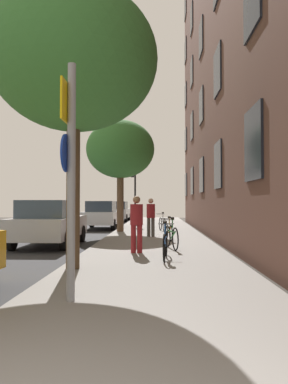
% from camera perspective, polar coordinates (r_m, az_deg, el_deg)
% --- Properties ---
extents(ground_plane, '(41.80, 41.80, 0.00)m').
position_cam_1_polar(ground_plane, '(17.15, -10.04, -6.80)').
color(ground_plane, '#332D28').
extents(road_asphalt, '(7.00, 38.00, 0.01)m').
position_cam_1_polar(road_asphalt, '(17.70, -16.74, -6.57)').
color(road_asphalt, '#2D2D30').
rests_on(road_asphalt, ground).
extents(sidewalk, '(4.20, 38.00, 0.12)m').
position_cam_1_polar(sidewalk, '(16.77, 1.82, -6.73)').
color(sidewalk, gray).
rests_on(sidewalk, ground).
extents(building_facade, '(0.56, 27.00, 18.60)m').
position_cam_1_polar(building_facade, '(18.15, 10.77, 23.72)').
color(building_facade, '#513328').
rests_on(building_facade, ground).
extents(sign_post, '(0.15, 0.60, 3.49)m').
position_cam_1_polar(sign_post, '(5.52, -11.41, 4.06)').
color(sign_post, gray).
rests_on(sign_post, sidewalk).
extents(traffic_light, '(0.43, 0.24, 3.92)m').
position_cam_1_polar(traffic_light, '(23.94, -1.62, 1.35)').
color(traffic_light, black).
rests_on(traffic_light, sidewalk).
extents(tree_near, '(3.70, 3.70, 6.15)m').
position_cam_1_polar(tree_near, '(8.74, -10.81, 19.38)').
color(tree_near, '#4C3823').
rests_on(tree_near, sidewalk).
extents(tree_far, '(3.39, 3.39, 5.52)m').
position_cam_1_polar(tree_far, '(18.46, -3.68, 6.55)').
color(tree_far, brown).
rests_on(tree_far, sidewalk).
extents(bicycle_0, '(0.42, 1.67, 0.97)m').
position_cam_1_polar(bicycle_0, '(9.42, 3.31, -8.04)').
color(bicycle_0, black).
rests_on(bicycle_0, sidewalk).
extents(bicycle_1, '(0.49, 1.64, 0.98)m').
position_cam_1_polar(bicycle_1, '(11.50, 4.26, -6.85)').
color(bicycle_1, black).
rests_on(bicycle_1, sidewalk).
extents(bicycle_2, '(0.42, 1.63, 0.91)m').
position_cam_1_polar(bicycle_2, '(14.15, 3.84, -6.00)').
color(bicycle_2, black).
rests_on(bicycle_2, sidewalk).
extents(bicycle_3, '(0.47, 1.64, 0.96)m').
position_cam_1_polar(bicycle_3, '(18.42, 2.86, -4.92)').
color(bicycle_3, black).
rests_on(bicycle_3, sidewalk).
extents(pedestrian_0, '(0.45, 0.45, 1.62)m').
position_cam_1_polar(pedestrian_0, '(10.52, -1.16, -4.39)').
color(pedestrian_0, maroon).
rests_on(pedestrian_0, sidewalk).
extents(pedestrian_1, '(0.40, 0.40, 1.60)m').
position_cam_1_polar(pedestrian_1, '(15.54, 1.06, -3.53)').
color(pedestrian_1, '#4C4742').
rests_on(pedestrian_1, sidewalk).
extents(car_1, '(1.95, 4.10, 1.62)m').
position_cam_1_polar(car_1, '(13.55, -14.45, -4.58)').
color(car_1, '#B7B7BC').
rests_on(car_1, road_asphalt).
extents(car_2, '(1.84, 3.93, 1.62)m').
position_cam_1_polar(car_2, '(21.57, -6.55, -3.51)').
color(car_2, silver).
rests_on(car_2, road_asphalt).
extents(car_3, '(1.92, 4.26, 1.62)m').
position_cam_1_polar(car_3, '(29.83, -4.21, -2.99)').
color(car_3, '#B7B7BC').
rests_on(car_3, road_asphalt).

